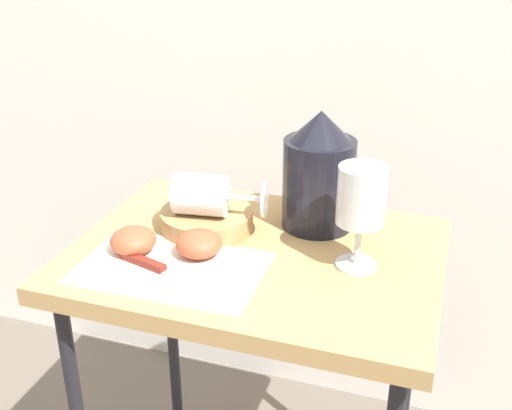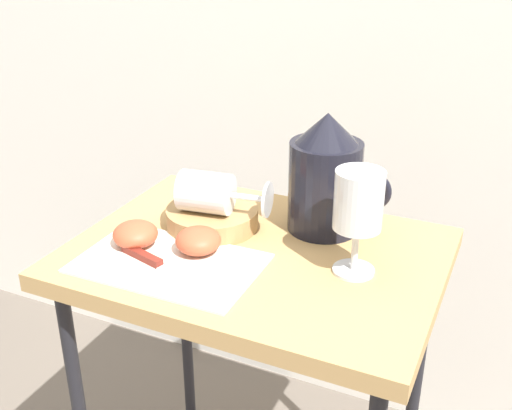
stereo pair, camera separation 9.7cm
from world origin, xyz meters
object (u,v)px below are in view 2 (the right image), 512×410
at_px(table, 256,286).
at_px(knife, 156,263).
at_px(wine_glass_upright, 358,207).
at_px(apple_half_right, 198,241).
at_px(wine_glass_tipped_near, 209,193).
at_px(pitcher, 325,184).
at_px(basket_tray, 212,218).
at_px(apple_half_left, 135,234).

relative_size(table, knife, 3.16).
distance_m(wine_glass_upright, apple_half_right, 0.26).
xyz_separation_m(wine_glass_tipped_near, apple_half_right, (0.02, -0.08, -0.05)).
bearing_deg(wine_glass_tipped_near, table, -17.00).
bearing_deg(pitcher, basket_tray, -156.90).
bearing_deg(table, basket_tray, 157.07).
xyz_separation_m(table, knife, (-0.11, -0.12, 0.08)).
bearing_deg(table, pitcher, 58.39).
height_order(pitcher, wine_glass_tipped_near, pitcher).
distance_m(wine_glass_upright, wine_glass_tipped_near, 0.27).
xyz_separation_m(basket_tray, wine_glass_upright, (0.27, -0.05, 0.09)).
relative_size(wine_glass_tipped_near, apple_half_right, 2.18).
distance_m(wine_glass_tipped_near, knife, 0.16).
distance_m(table, wine_glass_upright, 0.24).
height_order(pitcher, apple_half_right, pitcher).
xyz_separation_m(wine_glass_tipped_near, apple_half_left, (-0.08, -0.10, -0.05)).
bearing_deg(apple_half_right, wine_glass_tipped_near, 106.23).
height_order(pitcher, knife, pitcher).
bearing_deg(pitcher, wine_glass_tipped_near, -153.21).
distance_m(apple_half_left, apple_half_right, 0.11).
bearing_deg(apple_half_left, apple_half_right, 12.61).
bearing_deg(wine_glass_upright, apple_half_left, -168.52).
distance_m(pitcher, apple_half_right, 0.23).
xyz_separation_m(apple_half_left, apple_half_right, (0.10, 0.02, 0.00)).
xyz_separation_m(wine_glass_tipped_near, knife, (-0.01, -0.15, -0.06)).
distance_m(table, wine_glass_tipped_near, 0.17).
distance_m(table, basket_tray, 0.14).
distance_m(basket_tray, knife, 0.16).
height_order(pitcher, wine_glass_upright, pitcher).
bearing_deg(wine_glass_upright, pitcher, 126.14).
relative_size(table, wine_glass_upright, 4.09).
xyz_separation_m(apple_half_right, knife, (-0.04, -0.07, -0.02)).
bearing_deg(apple_half_right, pitcher, 48.33).
bearing_deg(pitcher, table, -121.61).
bearing_deg(apple_half_right, wine_glass_upright, 10.99).
height_order(wine_glass_upright, knife, wine_glass_upright).
bearing_deg(table, apple_half_left, -157.88).
xyz_separation_m(pitcher, knife, (-0.19, -0.24, -0.07)).
height_order(apple_half_right, knife, apple_half_right).
height_order(apple_half_left, apple_half_right, same).
distance_m(pitcher, wine_glass_upright, 0.15).
distance_m(basket_tray, pitcher, 0.20).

